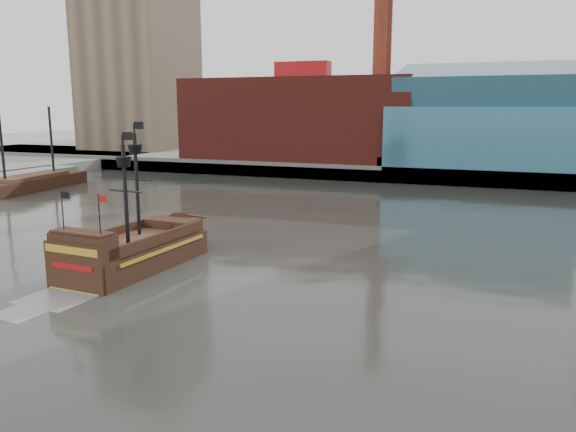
% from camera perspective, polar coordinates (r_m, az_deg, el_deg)
% --- Properties ---
extents(ground, '(400.00, 400.00, 0.00)m').
position_cam_1_polar(ground, '(32.05, -4.67, -11.00)').
color(ground, '#2A2D27').
rests_on(ground, ground).
extents(promenade_far, '(220.00, 60.00, 2.00)m').
position_cam_1_polar(promenade_far, '(119.94, 14.73, 5.43)').
color(promenade_far, slate).
rests_on(promenade_far, ground).
extents(seawall, '(220.00, 1.00, 2.60)m').
position_cam_1_polar(seawall, '(90.80, 12.63, 4.01)').
color(seawall, '#4C4C49').
rests_on(seawall, ground).
extents(skyline, '(149.00, 45.00, 62.00)m').
position_cam_1_polar(skyline, '(112.26, 17.65, 16.97)').
color(skyline, brown).
rests_on(skyline, promenade_far).
extents(pirate_ship, '(5.77, 15.90, 11.70)m').
position_cam_1_polar(pirate_ship, '(43.86, -15.44, -3.82)').
color(pirate_ship, black).
rests_on(pirate_ship, ground).
extents(docked_vessel, '(6.31, 20.37, 13.63)m').
position_cam_1_polar(docked_vessel, '(90.05, -24.60, 2.94)').
color(docked_vessel, black).
rests_on(docked_vessel, ground).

